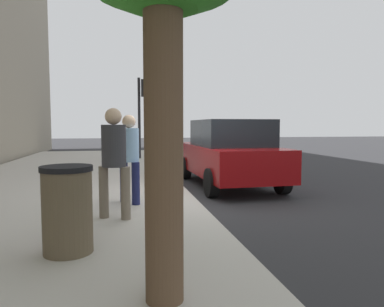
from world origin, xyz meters
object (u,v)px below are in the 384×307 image
pedestrian_bystander (114,154)px  trash_bin (68,209)px  parking_meter (172,148)px  pedestrian_at_meter (129,152)px  parked_sedan_near (229,153)px  traffic_signal (141,104)px

pedestrian_bystander → trash_bin: 1.61m
parking_meter → pedestrian_bystander: size_ratio=0.81×
parking_meter → pedestrian_at_meter: 0.93m
parking_meter → pedestrian_at_meter: (-0.36, 0.86, -0.05)m
parked_sedan_near → trash_bin: size_ratio=4.41×
pedestrian_at_meter → parked_sedan_near: bearing=5.4°
parked_sedan_near → pedestrian_bystander: bearing=139.7°
trash_bin → traffic_signal: bearing=-7.1°
traffic_signal → parking_meter: bearing=-179.1°
traffic_signal → parked_sedan_near: bearing=-164.5°
parking_meter → parked_sedan_near: size_ratio=0.32×
trash_bin → parking_meter: bearing=-29.2°
parking_meter → traffic_signal: traffic_signal is taller
parked_sedan_near → traffic_signal: (7.03, 1.95, 1.68)m
pedestrian_bystander → trash_bin: pedestrian_bystander is taller
pedestrian_at_meter → traffic_signal: bearing=49.6°
trash_bin → parked_sedan_near: bearing=-35.0°
parking_meter → pedestrian_at_meter: size_ratio=0.84×
pedestrian_at_meter → pedestrian_bystander: bearing=-139.2°
pedestrian_at_meter → pedestrian_bystander: (-1.09, 0.26, 0.05)m
parking_meter → parked_sedan_near: (2.00, -1.81, -0.27)m
pedestrian_bystander → traffic_signal: (10.48, -0.98, 1.40)m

